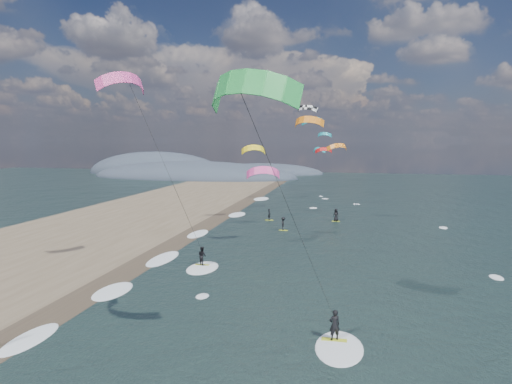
# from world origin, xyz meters

# --- Properties ---
(ground) EXTENTS (260.00, 260.00, 0.00)m
(ground) POSITION_xyz_m (0.00, 0.00, 0.00)
(ground) COLOR black
(ground) RESTS_ON ground
(sand_strip) EXTENTS (26.00, 240.00, 0.00)m
(sand_strip) POSITION_xyz_m (-24.00, 10.00, 0.00)
(sand_strip) COLOR brown
(sand_strip) RESTS_ON ground
(wet_sand_strip) EXTENTS (3.00, 240.00, 0.00)m
(wet_sand_strip) POSITION_xyz_m (-12.00, 10.00, 0.00)
(wet_sand_strip) COLOR #382D23
(wet_sand_strip) RESTS_ON ground
(coastal_hills) EXTENTS (80.00, 41.00, 15.00)m
(coastal_hills) POSITION_xyz_m (-44.84, 107.86, 0.00)
(coastal_hills) COLOR #3D4756
(coastal_hills) RESTS_ON ground
(kitesurfer_near_a) EXTENTS (7.93, 9.00, 14.59)m
(kitesurfer_near_a) POSITION_xyz_m (2.62, -3.44, 10.99)
(kitesurfer_near_a) COLOR #B6C422
(kitesurfer_near_a) RESTS_ON ground
(kitesurfer_near_b) EXTENTS (6.83, 9.26, 16.65)m
(kitesurfer_near_b) POSITION_xyz_m (-8.69, 9.51, 10.96)
(kitesurfer_near_b) COLOR #B6C422
(kitesurfer_near_b) RESTS_ON ground
(far_kitesurfers) EXTENTS (10.31, 8.53, 1.76)m
(far_kitesurfers) POSITION_xyz_m (0.19, 33.91, 0.86)
(far_kitesurfers) COLOR #B6C422
(far_kitesurfers) RESTS_ON ground
(bg_kite_field) EXTENTS (14.38, 68.44, 9.89)m
(bg_kite_field) POSITION_xyz_m (-0.05, 52.95, 11.69)
(bg_kite_field) COLOR yellow
(bg_kite_field) RESTS_ON ground
(shoreline_surf) EXTENTS (2.40, 79.40, 0.11)m
(shoreline_surf) POSITION_xyz_m (-10.80, 14.75, 0.00)
(shoreline_surf) COLOR white
(shoreline_surf) RESTS_ON ground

